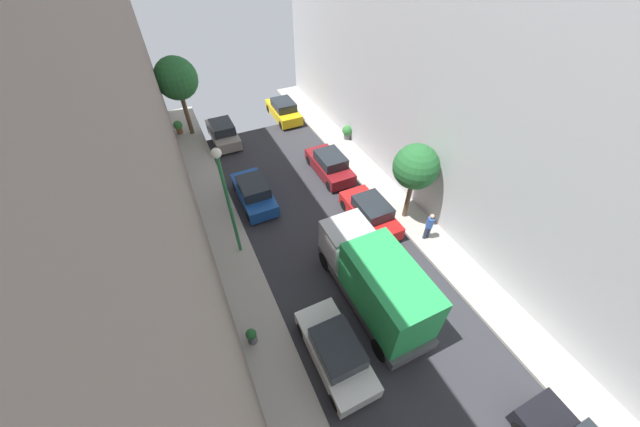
{
  "coord_description": "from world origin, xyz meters",
  "views": [
    {
      "loc": [
        -5.73,
        -7.95,
        13.75
      ],
      "look_at": [
        0.21,
        4.48,
        0.5
      ],
      "focal_mm": 18.77,
      "sensor_mm": 36.0,
      "label": 1
    }
  ],
  "objects_px": {
    "parked_car_left_4": "(223,133)",
    "pedestrian": "(429,225)",
    "potted_plant_0": "(252,336)",
    "parked_car_right_2": "(370,213)",
    "street_tree_1": "(416,167)",
    "potted_plant_1": "(347,132)",
    "parked_car_left_3": "(254,193)",
    "parked_car_right_4": "(284,110)",
    "lamp_post": "(226,191)",
    "delivery_truck": "(376,280)",
    "potted_plant_2": "(178,126)",
    "street_tree_2": "(176,79)",
    "parked_car_right_3": "(330,165)",
    "parked_car_left_2": "(336,351)"
  },
  "relations": [
    {
      "from": "street_tree_1",
      "to": "potted_plant_1",
      "type": "height_order",
      "value": "street_tree_1"
    },
    {
      "from": "lamp_post",
      "to": "potted_plant_2",
      "type": "bearing_deg",
      "value": 94.19
    },
    {
      "from": "delivery_truck",
      "to": "pedestrian",
      "type": "bearing_deg",
      "value": 23.84
    },
    {
      "from": "potted_plant_1",
      "to": "pedestrian",
      "type": "bearing_deg",
      "value": -95.48
    },
    {
      "from": "parked_car_left_3",
      "to": "lamp_post",
      "type": "distance_m",
      "value": 5.25
    },
    {
      "from": "street_tree_1",
      "to": "potted_plant_0",
      "type": "height_order",
      "value": "street_tree_1"
    },
    {
      "from": "delivery_truck",
      "to": "potted_plant_0",
      "type": "distance_m",
      "value": 5.67
    },
    {
      "from": "delivery_truck",
      "to": "street_tree_2",
      "type": "distance_m",
      "value": 19.62
    },
    {
      "from": "potted_plant_0",
      "to": "parked_car_right_2",
      "type": "bearing_deg",
      "value": 26.25
    },
    {
      "from": "parked_car_right_2",
      "to": "street_tree_1",
      "type": "height_order",
      "value": "street_tree_1"
    },
    {
      "from": "parked_car_right_4",
      "to": "street_tree_2",
      "type": "relative_size",
      "value": 0.73
    },
    {
      "from": "parked_car_left_2",
      "to": "street_tree_2",
      "type": "relative_size",
      "value": 0.73
    },
    {
      "from": "street_tree_2",
      "to": "parked_car_left_4",
      "type": "bearing_deg",
      "value": -45.28
    },
    {
      "from": "parked_car_left_4",
      "to": "street_tree_1",
      "type": "height_order",
      "value": "street_tree_1"
    },
    {
      "from": "parked_car_right_4",
      "to": "street_tree_2",
      "type": "height_order",
      "value": "street_tree_2"
    },
    {
      "from": "parked_car_left_4",
      "to": "potted_plant_1",
      "type": "relative_size",
      "value": 3.98
    },
    {
      "from": "potted_plant_2",
      "to": "parked_car_left_2",
      "type": "bearing_deg",
      "value": -82.08
    },
    {
      "from": "parked_car_left_4",
      "to": "lamp_post",
      "type": "height_order",
      "value": "lamp_post"
    },
    {
      "from": "pedestrian",
      "to": "street_tree_2",
      "type": "distance_m",
      "value": 19.54
    },
    {
      "from": "parked_car_left_4",
      "to": "potted_plant_2",
      "type": "bearing_deg",
      "value": 140.18
    },
    {
      "from": "street_tree_1",
      "to": "potted_plant_1",
      "type": "bearing_deg",
      "value": 83.19
    },
    {
      "from": "parked_car_right_2",
      "to": "street_tree_1",
      "type": "xyz_separation_m",
      "value": [
        2.04,
        -0.53,
        2.86
      ]
    },
    {
      "from": "potted_plant_1",
      "to": "parked_car_right_2",
      "type": "bearing_deg",
      "value": -110.42
    },
    {
      "from": "parked_car_right_3",
      "to": "parked_car_right_4",
      "type": "relative_size",
      "value": 1.0
    },
    {
      "from": "parked_car_left_2",
      "to": "potted_plant_2",
      "type": "xyz_separation_m",
      "value": [
        -2.9,
        20.81,
        0.01
      ]
    },
    {
      "from": "potted_plant_1",
      "to": "potted_plant_2",
      "type": "height_order",
      "value": "potted_plant_1"
    },
    {
      "from": "parked_car_left_2",
      "to": "parked_car_right_3",
      "type": "distance_m",
      "value": 12.49
    },
    {
      "from": "potted_plant_0",
      "to": "lamp_post",
      "type": "height_order",
      "value": "lamp_post"
    },
    {
      "from": "parked_car_left_3",
      "to": "potted_plant_2",
      "type": "bearing_deg",
      "value": 105.97
    },
    {
      "from": "delivery_truck",
      "to": "parked_car_left_3",
      "type": "bearing_deg",
      "value": 106.52
    },
    {
      "from": "parked_car_right_3",
      "to": "parked_car_right_4",
      "type": "bearing_deg",
      "value": 90.0
    },
    {
      "from": "parked_car_right_2",
      "to": "pedestrian",
      "type": "relative_size",
      "value": 2.44
    },
    {
      "from": "parked_car_right_4",
      "to": "potted_plant_2",
      "type": "height_order",
      "value": "parked_car_right_4"
    },
    {
      "from": "potted_plant_0",
      "to": "parked_car_left_2",
      "type": "bearing_deg",
      "value": -36.88
    },
    {
      "from": "parked_car_right_4",
      "to": "lamp_post",
      "type": "height_order",
      "value": "lamp_post"
    },
    {
      "from": "parked_car_left_2",
      "to": "potted_plant_2",
      "type": "height_order",
      "value": "parked_car_left_2"
    },
    {
      "from": "street_tree_2",
      "to": "potted_plant_1",
      "type": "xyz_separation_m",
      "value": [
        10.53,
        -5.97,
        -3.64
      ]
    },
    {
      "from": "parked_car_left_2",
      "to": "street_tree_2",
      "type": "bearing_deg",
      "value": 95.68
    },
    {
      "from": "parked_car_right_4",
      "to": "pedestrian",
      "type": "distance_m",
      "value": 16.23
    },
    {
      "from": "parked_car_left_3",
      "to": "parked_car_right_2",
      "type": "distance_m",
      "value": 7.05
    },
    {
      "from": "pedestrian",
      "to": "parked_car_right_2",
      "type": "bearing_deg",
      "value": 129.94
    },
    {
      "from": "parked_car_left_3",
      "to": "parked_car_left_4",
      "type": "relative_size",
      "value": 1.0
    },
    {
      "from": "potted_plant_1",
      "to": "parked_car_right_4",
      "type": "bearing_deg",
      "value": 120.28
    },
    {
      "from": "parked_car_right_4",
      "to": "potted_plant_1",
      "type": "relative_size",
      "value": 3.98
    },
    {
      "from": "parked_car_left_3",
      "to": "street_tree_2",
      "type": "xyz_separation_m",
      "value": [
        -2.03,
        9.76,
        3.66
      ]
    },
    {
      "from": "delivery_truck",
      "to": "potted_plant_2",
      "type": "relative_size",
      "value": 6.47
    },
    {
      "from": "parked_car_left_3",
      "to": "parked_car_right_4",
      "type": "xyz_separation_m",
      "value": [
        5.4,
        9.09,
        0.0
      ]
    },
    {
      "from": "street_tree_1",
      "to": "potted_plant_1",
      "type": "relative_size",
      "value": 4.41
    },
    {
      "from": "parked_car_left_4",
      "to": "pedestrian",
      "type": "height_order",
      "value": "pedestrian"
    },
    {
      "from": "parked_car_left_3",
      "to": "street_tree_2",
      "type": "bearing_deg",
      "value": 101.77
    }
  ]
}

